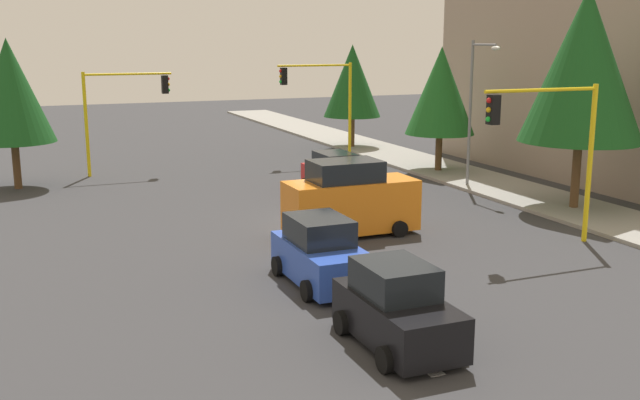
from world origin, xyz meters
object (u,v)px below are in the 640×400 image
(delivery_van_orange, at_px, (350,201))
(car_black, at_px, (397,309))
(traffic_signal_far_left, at_px, (322,92))
(car_blue, at_px, (321,254))
(tree_opposite_side, at_px, (10,91))
(traffic_signal_near_left, at_px, (550,134))
(tree_roadside_near, at_px, (584,65))
(traffic_signal_far_right, at_px, (122,102))
(street_lamp_curbside, at_px, (475,98))
(car_red, at_px, (334,175))
(tree_roadside_mid, at_px, (441,91))
(tree_roadside_far, at_px, (352,81))

(delivery_van_orange, height_order, car_black, delivery_van_orange)
(traffic_signal_far_left, relative_size, car_blue, 1.45)
(tree_opposite_side, bearing_deg, car_black, 18.55)
(traffic_signal_near_left, bearing_deg, traffic_signal_far_left, 179.92)
(tree_roadside_near, bearing_deg, traffic_signal_near_left, -50.33)
(delivery_van_orange, xyz_separation_m, car_blue, (4.75, -3.12, -0.38))
(traffic_signal_far_right, bearing_deg, street_lamp_curbside, 55.03)
(delivery_van_orange, bearing_deg, tree_opposite_side, -141.43)
(tree_roadside_near, bearing_deg, street_lamp_curbside, -166.95)
(street_lamp_curbside, bearing_deg, traffic_signal_far_left, -161.41)
(car_red, bearing_deg, traffic_signal_far_right, -138.04)
(traffic_signal_far_left, bearing_deg, car_black, -18.91)
(traffic_signal_near_left, xyz_separation_m, tree_opposite_side, (-18.00, -16.68, 0.73))
(traffic_signal_near_left, height_order, tree_roadside_near, tree_roadside_near)
(traffic_signal_far_left, height_order, car_blue, traffic_signal_far_left)
(tree_roadside_mid, distance_m, car_red, 8.82)
(delivery_van_orange, bearing_deg, car_black, -18.59)
(street_lamp_curbside, bearing_deg, tree_roadside_far, 178.81)
(tree_roadside_mid, relative_size, car_red, 1.66)
(tree_roadside_far, bearing_deg, tree_roadside_mid, 2.86)
(traffic_signal_far_right, distance_m, tree_roadside_far, 15.69)
(tree_roadside_far, distance_m, car_red, 15.24)
(delivery_van_orange, xyz_separation_m, car_black, (9.62, -3.23, -0.39))
(traffic_signal_far_right, height_order, car_blue, traffic_signal_far_right)
(tree_roadside_mid, relative_size, car_black, 1.81)
(tree_opposite_side, bearing_deg, car_red, 62.33)
(car_black, xyz_separation_m, car_blue, (-4.87, 0.11, 0.00))
(traffic_signal_far_left, relative_size, car_red, 1.42)
(tree_opposite_side, bearing_deg, street_lamp_curbside, 67.45)
(tree_roadside_far, distance_m, car_blue, 27.93)
(traffic_signal_near_left, bearing_deg, tree_roadside_mid, 162.84)
(traffic_signal_far_right, distance_m, car_black, 25.92)
(street_lamp_curbside, xyz_separation_m, delivery_van_orange, (5.61, -9.04, -3.07))
(tree_opposite_side, distance_m, delivery_van_orange, 18.22)
(car_black, relative_size, car_red, 0.92)
(tree_roadside_far, xyz_separation_m, tree_roadside_mid, (10.00, 0.50, -0.03))
(traffic_signal_far_right, relative_size, tree_roadside_near, 0.59)
(tree_roadside_far, relative_size, car_blue, 1.70)
(traffic_signal_near_left, distance_m, street_lamp_curbside, 10.24)
(car_blue, distance_m, car_red, 12.88)
(tree_roadside_mid, bearing_deg, car_black, -33.68)
(street_lamp_curbside, relative_size, car_black, 1.89)
(delivery_van_orange, bearing_deg, traffic_signal_far_left, 160.89)
(traffic_signal_far_left, height_order, delivery_van_orange, traffic_signal_far_left)
(tree_roadside_near, height_order, car_red, tree_roadside_near)
(delivery_van_orange, distance_m, car_red, 7.32)
(traffic_signal_far_left, xyz_separation_m, delivery_van_orange, (16.00, -5.54, -2.77))
(car_blue, bearing_deg, traffic_signal_near_left, 94.94)
(traffic_signal_far_right, bearing_deg, car_black, 5.76)
(street_lamp_curbside, distance_m, car_blue, 16.34)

